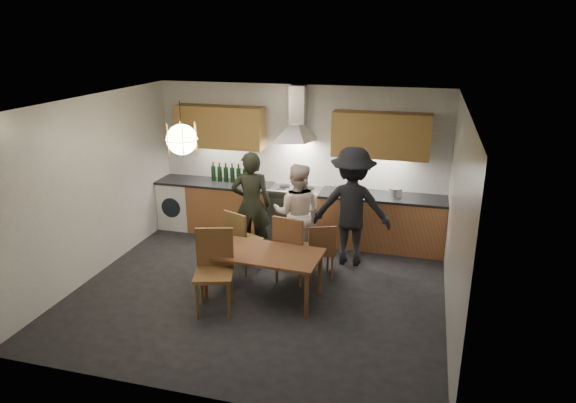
% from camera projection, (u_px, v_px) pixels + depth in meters
% --- Properties ---
extents(ground, '(5.00, 5.00, 0.00)m').
position_uv_depth(ground, '(260.00, 290.00, 7.19)').
color(ground, black).
rests_on(ground, ground).
extents(room_shell, '(5.02, 4.52, 2.61)m').
position_uv_depth(room_shell, '(258.00, 172.00, 6.64)').
color(room_shell, white).
rests_on(room_shell, ground).
extents(counter_run, '(5.00, 0.62, 0.90)m').
position_uv_depth(counter_run, '(296.00, 214.00, 8.82)').
color(counter_run, '#B77546').
rests_on(counter_run, ground).
extents(range_stove, '(0.90, 0.60, 0.92)m').
position_uv_depth(range_stove, '(295.00, 214.00, 8.82)').
color(range_stove, silver).
rests_on(range_stove, ground).
extents(wall_fixtures, '(4.30, 0.54, 1.10)m').
position_uv_depth(wall_fixtures, '(297.00, 130.00, 8.47)').
color(wall_fixtures, '#B78C46').
rests_on(wall_fixtures, ground).
extents(pendant_lamp, '(0.43, 0.43, 0.70)m').
position_uv_depth(pendant_lamp, '(182.00, 140.00, 6.67)').
color(pendant_lamp, black).
rests_on(pendant_lamp, ground).
extents(dining_table, '(1.60, 0.87, 0.66)m').
position_uv_depth(dining_table, '(263.00, 257.00, 6.83)').
color(dining_table, brown).
rests_on(dining_table, ground).
extents(chair_back_left, '(0.57, 0.57, 0.95)m').
position_uv_depth(chair_back_left, '(240.00, 237.00, 7.59)').
color(chair_back_left, brown).
rests_on(chair_back_left, ground).
extents(chair_back_mid, '(0.53, 0.53, 1.01)m').
position_uv_depth(chair_back_mid, '(291.00, 245.00, 7.23)').
color(chair_back_mid, brown).
rests_on(chair_back_mid, ground).
extents(chair_back_right, '(0.51, 0.51, 0.86)m').
position_uv_depth(chair_back_right, '(321.00, 248.00, 7.34)').
color(chair_back_right, brown).
rests_on(chair_back_right, ground).
extents(chair_front, '(0.59, 0.59, 1.06)m').
position_uv_depth(chair_front, '(214.00, 264.00, 6.56)').
color(chair_front, brown).
rests_on(chair_front, ground).
extents(person_left, '(0.69, 0.53, 1.70)m').
position_uv_depth(person_left, '(251.00, 205.00, 8.02)').
color(person_left, black).
rests_on(person_left, ground).
extents(person_mid, '(0.81, 0.66, 1.56)m').
position_uv_depth(person_mid, '(297.00, 213.00, 7.87)').
color(person_mid, silver).
rests_on(person_mid, ground).
extents(person_right, '(1.21, 0.73, 1.83)m').
position_uv_depth(person_right, '(352.00, 207.00, 7.75)').
color(person_right, black).
rests_on(person_right, ground).
extents(mixing_bowl, '(0.44, 0.44, 0.08)m').
position_uv_depth(mixing_bowl, '(351.00, 191.00, 8.43)').
color(mixing_bowl, silver).
rests_on(mixing_bowl, counter_run).
extents(stock_pot, '(0.21, 0.21, 0.14)m').
position_uv_depth(stock_pot, '(395.00, 193.00, 8.23)').
color(stock_pot, silver).
rests_on(stock_pot, counter_run).
extents(wine_bottles, '(0.68, 0.08, 0.34)m').
position_uv_depth(wine_bottles, '(229.00, 173.00, 9.00)').
color(wine_bottles, black).
rests_on(wine_bottles, counter_run).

